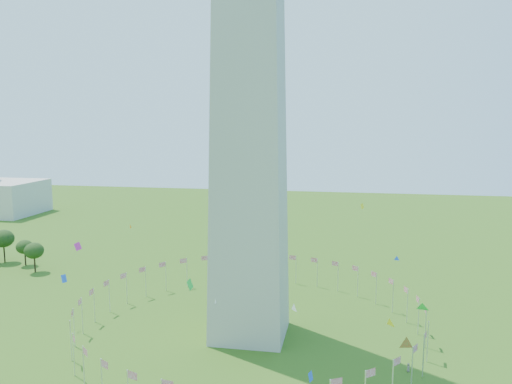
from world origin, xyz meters
TOP-DOWN VIEW (x-y plane):
  - flag_ring at (-0.00, 50.00)m, footprint 80.24×80.24m
  - kites_aloft at (15.49, 25.69)m, footprint 98.61×59.55m

SIDE VIEW (x-z plane):
  - flag_ring at x=0.00m, z-range 0.00..9.00m
  - kites_aloft at x=15.49m, z-range 2.41..31.18m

